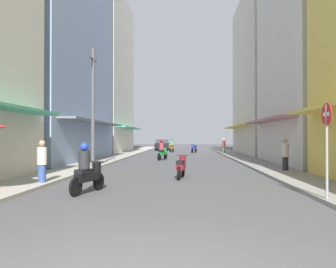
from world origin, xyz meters
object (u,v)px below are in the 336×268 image
Objects in this scene: motorbike_orange at (172,146)px; motorbike_black at (87,171)px; parked_car at (162,145)px; pedestrian_crossing at (42,163)px; motorbike_maroon at (181,166)px; pedestrian_midway at (224,145)px; motorbike_green at (162,151)px; utility_pole at (93,107)px; motorbike_blue at (194,148)px; pedestrian_far at (285,153)px; street_sign_no_entry at (327,138)px.

motorbike_black is at bearing -92.70° from motorbike_orange.
pedestrian_crossing is at bearing -93.56° from parked_car.
motorbike_orange is 1.00× the size of motorbike_black.
parked_car is at bearing 105.82° from motorbike_orange.
pedestrian_midway is at bearing 78.64° from motorbike_maroon.
motorbike_green is 8.47m from utility_pole.
motorbike_green is 12.47m from motorbike_blue.
parked_car is at bearing 121.76° from motorbike_blue.
pedestrian_far reaches higher than motorbike_green.
pedestrian_crossing is at bearing -97.35° from motorbike_orange.
street_sign_no_entry reaches higher than motorbike_black.
pedestrian_midway is at bearing -39.29° from motorbike_blue.
pedestrian_crossing is 0.93× the size of pedestrian_far.
motorbike_maroon is 24.64m from motorbike_orange.
motorbike_orange is at bearing 93.51° from motorbike_maroon.
pedestrian_midway reaches higher than pedestrian_crossing.
utility_pole is (-5.97, -19.51, 2.88)m from motorbike_blue.
pedestrian_midway is at bearing 74.10° from motorbike_black.
motorbike_green is 15.00m from motorbike_black.
motorbike_blue is 2.94m from motorbike_orange.
motorbike_blue is at bearing 87.32° from motorbike_maroon.
pedestrian_crossing reaches higher than motorbike_green.
utility_pole is 2.50× the size of street_sign_no_entry.
pedestrian_crossing is (-3.48, -26.96, 0.11)m from motorbike_orange.
utility_pole is at bearing -118.02° from pedestrian_midway.
pedestrian_crossing is at bearing -103.35° from motorbike_blue.
pedestrian_crossing is (-3.37, -13.42, 0.11)m from motorbike_green.
motorbike_black is 0.27× the size of utility_pole.
pedestrian_midway is 0.25× the size of utility_pole.
pedestrian_far is at bearing -73.41° from motorbike_orange.
motorbike_black reaches higher than parked_car.
pedestrian_crossing is 6.60m from utility_pole.
motorbike_green is 0.99× the size of motorbike_black.
pedestrian_crossing is 0.97× the size of pedestrian_midway.
motorbike_blue is 0.99× the size of pedestrian_far.
utility_pole is at bearing -99.19° from motorbike_orange.
pedestrian_far is (8.07, -27.32, 0.25)m from parked_car.
motorbike_green is at bearing -102.50° from motorbike_blue.
street_sign_no_entry reaches higher than pedestrian_crossing.
motorbike_black is 1.00× the size of pedestrian_far.
motorbike_orange is 23.08m from pedestrian_far.
utility_pole is (-2.03, 7.61, 2.68)m from motorbike_black.
parked_car is (-1.48, 5.21, 0.04)m from motorbike_orange.
motorbike_orange is 5.41m from parked_car.
utility_pole is (-9.04, -17.00, 2.44)m from pedestrian_midway.
motorbike_black is (-1.24, -14.95, 0.00)m from motorbike_green.
motorbike_black is at bearing -126.16° from motorbike_maroon.
motorbike_black is at bearing -75.05° from utility_pole.
street_sign_no_entry is (6.90, -34.84, 0.98)m from parked_car.
parked_car reaches higher than motorbike_maroon.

